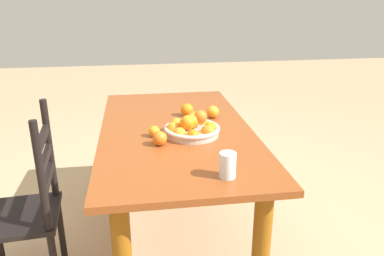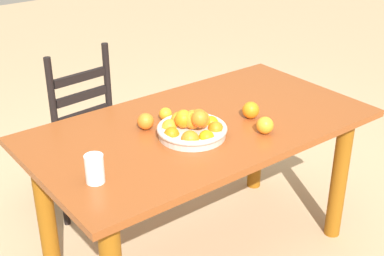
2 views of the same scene
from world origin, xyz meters
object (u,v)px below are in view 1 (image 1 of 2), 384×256
orange_loose_0 (187,110)px  orange_loose_1 (213,112)px  orange_loose_3 (154,131)px  orange_loose_2 (160,138)px  fruit_bowl (192,127)px  dining_table (176,150)px  drinking_glass (228,165)px  chair_near_window (28,211)px

orange_loose_0 → orange_loose_1: bearing=-111.0°
orange_loose_3 → orange_loose_2: bearing=-170.1°
orange_loose_0 → orange_loose_3: (-0.33, 0.22, -0.01)m
fruit_bowl → orange_loose_2: fruit_bowl is taller
dining_table → drinking_glass: 0.67m
orange_loose_1 → drinking_glass: drinking_glass is taller
drinking_glass → dining_table: bearing=13.5°
dining_table → orange_loose_1: size_ratio=20.63×
orange_loose_3 → drinking_glass: 0.59m
dining_table → orange_loose_3: (-0.11, 0.13, 0.16)m
drinking_glass → orange_loose_1: bearing=-7.0°
chair_near_window → orange_loose_2: bearing=89.0°
fruit_bowl → orange_loose_1: size_ratio=4.02×
orange_loose_1 → orange_loose_3: 0.46m
chair_near_window → orange_loose_1: chair_near_window is taller
orange_loose_3 → chair_near_window: bearing=104.4°
fruit_bowl → drinking_glass: size_ratio=2.75×
orange_loose_1 → orange_loose_0: bearing=69.0°
orange_loose_3 → drinking_glass: bearing=-151.5°
dining_table → orange_loose_3: bearing=130.2°
fruit_bowl → drinking_glass: 0.52m
dining_table → orange_loose_3: orange_loose_3 is taller
chair_near_window → orange_loose_1: 1.17m
drinking_glass → orange_loose_0: bearing=3.9°
chair_near_window → fruit_bowl: bearing=96.1°
orange_loose_0 → dining_table: bearing=156.7°
orange_loose_1 → orange_loose_2: 0.53m
dining_table → orange_loose_0: bearing=-23.3°
chair_near_window → orange_loose_1: size_ratio=12.78×
orange_loose_2 → chair_near_window: bearing=93.8°
orange_loose_3 → drinking_glass: size_ratio=0.54×
orange_loose_1 → orange_loose_3: bearing=125.4°
dining_table → drinking_glass: bearing=-166.5°
orange_loose_0 → orange_loose_3: bearing=145.6°
dining_table → fruit_bowl: size_ratio=5.13×
chair_near_window → orange_loose_0: chair_near_window is taller
orange_loose_0 → orange_loose_3: 0.40m
fruit_bowl → orange_loose_0: 0.33m
orange_loose_3 → fruit_bowl: bearing=-90.8°
dining_table → orange_loose_1: (0.16, -0.25, 0.17)m
orange_loose_2 → orange_loose_3: orange_loose_2 is taller
orange_loose_0 → fruit_bowl: bearing=176.7°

